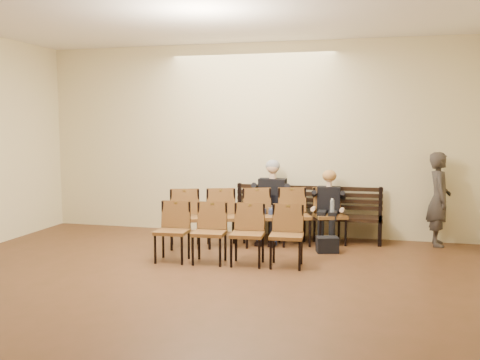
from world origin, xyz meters
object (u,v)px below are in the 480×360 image
object	(u,v)px
passerby	(439,192)
chair_row_back	(228,234)
water_bottle	(332,212)
seated_woman	(328,210)
bench	(306,227)
chair_row_front	(259,217)
seated_man	(271,200)
laptop	(269,209)
bag	(327,245)

from	to	relation	value
passerby	chair_row_back	size ratio (longest dim) A/B	0.84
water_bottle	chair_row_back	distance (m)	2.07
seated_woman	bench	bearing A→B (deg)	163.04
seated_woman	chair_row_front	distance (m)	1.23
seated_man	seated_woman	size ratio (longest dim) A/B	1.27
passerby	chair_row_front	bearing A→B (deg)	102.79
seated_man	chair_row_back	bearing A→B (deg)	-99.34
bench	seated_man	world-z (taller)	seated_man
chair_row_front	chair_row_back	distance (m)	1.28
bench	chair_row_back	xyz separation A→B (m)	(-0.89, -1.91, 0.22)
laptop	bag	size ratio (longest dim) A/B	0.92
laptop	water_bottle	world-z (taller)	water_bottle
laptop	passerby	world-z (taller)	passerby
seated_woman	laptop	bearing A→B (deg)	-169.46
seated_man	chair_row_back	distance (m)	1.84
laptop	passerby	distance (m)	2.85
chair_row_front	chair_row_back	world-z (taller)	chair_row_front
chair_row_back	chair_row_front	bearing A→B (deg)	78.25
seated_man	bag	bearing A→B (deg)	-34.93
laptop	chair_row_back	xyz separation A→B (m)	(-0.29, -1.61, -0.12)
seated_man	seated_woman	world-z (taller)	seated_man
bag	chair_row_front	xyz separation A→B (m)	(-1.16, 0.20, 0.36)
laptop	chair_row_back	size ratio (longest dim) A/B	0.14
chair_row_front	bag	bearing A→B (deg)	-30.06
seated_man	chair_row_back	xyz separation A→B (m)	(-0.29, -1.79, -0.26)
passerby	chair_row_back	bearing A→B (deg)	121.42
passerby	water_bottle	bearing A→B (deg)	103.66
laptop	chair_row_back	world-z (taller)	chair_row_back
chair_row_back	laptop	bearing A→B (deg)	75.96
seated_man	passerby	size ratio (longest dim) A/B	0.78
seated_woman	laptop	world-z (taller)	seated_woman
passerby	bag	bearing A→B (deg)	116.81
bench	seated_man	size ratio (longest dim) A/B	1.84
seated_woman	chair_row_back	bearing A→B (deg)	-125.68
seated_woman	bag	world-z (taller)	seated_woman
water_bottle	chair_row_back	world-z (taller)	chair_row_back
seated_woman	laptop	xyz separation A→B (m)	(-0.99, -0.19, 0.00)
water_bottle	bench	bearing A→B (deg)	142.14
seated_woman	water_bottle	size ratio (longest dim) A/B	4.75
chair_row_back	bag	bearing A→B (deg)	34.70
seated_woman	chair_row_back	xyz separation A→B (m)	(-1.29, -1.79, -0.11)
seated_man	bag	world-z (taller)	seated_man
bench	chair_row_front	size ratio (longest dim) A/B	0.88
seated_woman	passerby	xyz separation A→B (m)	(1.81, 0.22, 0.35)
laptop	chair_row_front	xyz separation A→B (m)	(-0.11, -0.34, -0.08)
bag	passerby	world-z (taller)	passerby
bag	seated_woman	bearing A→B (deg)	94.14
bench	laptop	distance (m)	0.75
passerby	bench	bearing A→B (deg)	90.97
seated_woman	seated_man	bearing A→B (deg)	180.00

